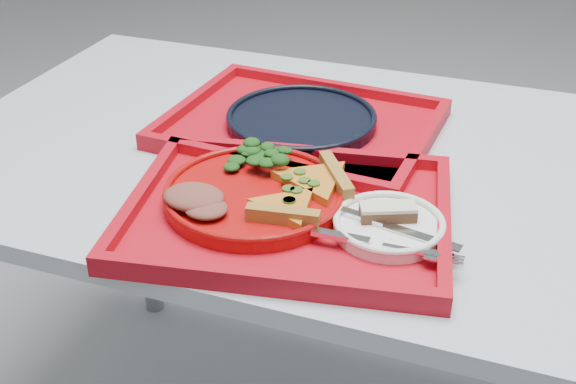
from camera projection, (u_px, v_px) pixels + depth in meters
The scene contains 13 objects.
table at pixel (407, 206), 1.19m from camera, with size 1.60×0.80×0.75m.
tray_main at pixel (288, 216), 1.02m from camera, with size 0.45×0.35×0.01m, color #A90816.
tray_far at pixel (301, 128), 1.26m from camera, with size 0.45×0.35×0.01m, color #A90816.
dinner_plate at pixel (254, 196), 1.04m from camera, with size 0.26×0.26×0.02m, color #9F0B0A.
side_plate at pixel (389, 228), 0.97m from camera, with size 0.15×0.15×0.01m, color white.
navy_plate at pixel (301, 121), 1.26m from camera, with size 0.26×0.26×0.02m, color black.
pizza_slice_a at pixel (287, 204), 0.99m from camera, with size 0.11×0.10×0.02m, color gold, non-canonical shape.
pizza_slice_b at pixel (314, 178), 1.05m from camera, with size 0.13×0.12×0.02m, color gold, non-canonical shape.
salad_heap at pixel (262, 154), 1.09m from camera, with size 0.08×0.07×0.04m, color black.
meat_portion at pixel (194, 197), 1.00m from camera, with size 0.09×0.07×0.03m, color brown.
dessert_bar at pixel (388, 212), 0.98m from camera, with size 0.08×0.06×0.02m.
knife at pixel (395, 227), 0.96m from camera, with size 0.18×0.02×0.01m, color silver.
fork at pixel (381, 244), 0.92m from camera, with size 0.18×0.02×0.01m, color silver.
Camera 1 is at (0.16, -1.02, 1.31)m, focal length 45.00 mm.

